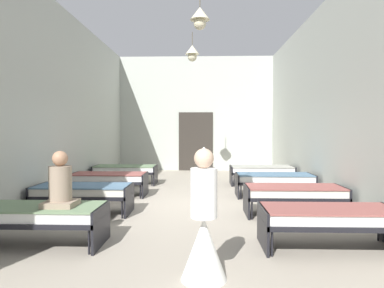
% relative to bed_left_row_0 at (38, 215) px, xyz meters
% --- Properties ---
extents(ground_plane, '(6.88, 13.75, 0.10)m').
position_rel_bed_left_row_0_xyz_m(ground_plane, '(2.09, 2.85, -0.49)').
color(ground_plane, '#9E9384').
extents(room_shell, '(6.68, 13.35, 4.69)m').
position_rel_bed_left_row_0_xyz_m(room_shell, '(2.09, 4.23, 1.91)').
color(room_shell, '#B2B7AD').
rests_on(room_shell, ground).
extents(bed_left_row_0, '(1.90, 0.84, 0.57)m').
position_rel_bed_left_row_0_xyz_m(bed_left_row_0, '(0.00, 0.00, 0.00)').
color(bed_left_row_0, black).
rests_on(bed_left_row_0, ground).
extents(bed_right_row_0, '(1.90, 0.84, 0.57)m').
position_rel_bed_left_row_0_xyz_m(bed_right_row_0, '(4.18, 0.00, 0.00)').
color(bed_right_row_0, black).
rests_on(bed_right_row_0, ground).
extents(bed_left_row_1, '(1.90, 0.84, 0.57)m').
position_rel_bed_left_row_0_xyz_m(bed_left_row_1, '(0.00, 1.90, 0.00)').
color(bed_left_row_1, black).
rests_on(bed_left_row_1, ground).
extents(bed_right_row_1, '(1.90, 0.84, 0.57)m').
position_rel_bed_left_row_0_xyz_m(bed_right_row_1, '(4.18, 1.90, 0.00)').
color(bed_right_row_1, black).
rests_on(bed_right_row_1, ground).
extents(bed_left_row_2, '(1.90, 0.84, 0.57)m').
position_rel_bed_left_row_0_xyz_m(bed_left_row_2, '(0.00, 3.80, 0.00)').
color(bed_left_row_2, black).
rests_on(bed_left_row_2, ground).
extents(bed_right_row_2, '(1.90, 0.84, 0.57)m').
position_rel_bed_left_row_0_xyz_m(bed_right_row_2, '(4.18, 3.80, 0.00)').
color(bed_right_row_2, black).
rests_on(bed_right_row_2, ground).
extents(bed_left_row_3, '(1.90, 0.84, 0.57)m').
position_rel_bed_left_row_0_xyz_m(bed_left_row_3, '(0.00, 5.70, 0.00)').
color(bed_left_row_3, black).
rests_on(bed_left_row_3, ground).
extents(bed_right_row_3, '(1.90, 0.84, 0.57)m').
position_rel_bed_left_row_0_xyz_m(bed_right_row_3, '(4.18, 5.70, 0.00)').
color(bed_right_row_3, black).
rests_on(bed_right_row_3, ground).
extents(nurse_near_aisle, '(0.52, 0.52, 1.49)m').
position_rel_bed_left_row_0_xyz_m(nurse_near_aisle, '(2.41, -1.09, 0.09)').
color(nurse_near_aisle, white).
rests_on(nurse_near_aisle, ground).
extents(patient_seated_primary, '(0.44, 0.44, 0.80)m').
position_rel_bed_left_row_0_xyz_m(patient_seated_primary, '(0.35, -0.02, 0.43)').
color(patient_seated_primary, gray).
rests_on(patient_seated_primary, bed_left_row_0).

